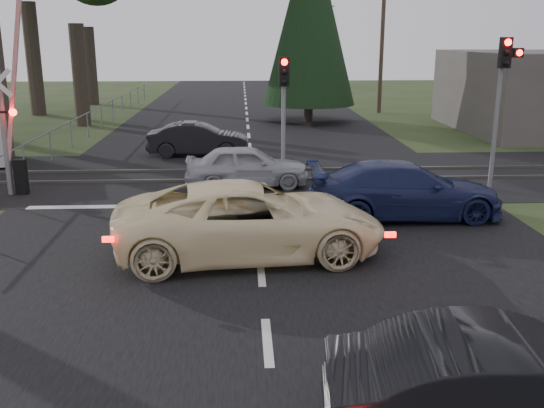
{
  "coord_description": "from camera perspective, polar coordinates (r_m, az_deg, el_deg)",
  "views": [
    {
      "loc": [
        -0.37,
        -8.72,
        4.7
      ],
      "look_at": [
        0.26,
        3.58,
        1.3
      ],
      "focal_mm": 40.0,
      "sensor_mm": 36.0,
      "label": 1
    }
  ],
  "objects": [
    {
      "name": "ground",
      "position": [
        9.91,
        -0.44,
        -12.88
      ],
      "size": [
        120.0,
        120.0,
        0.0
      ],
      "primitive_type": "plane",
      "color": "#24391A",
      "rests_on": "ground"
    },
    {
      "name": "road",
      "position": [
        19.3,
        -1.74,
        1.35
      ],
      "size": [
        14.0,
        100.0,
        0.01
      ],
      "primitive_type": "cube",
      "color": "black",
      "rests_on": "ground"
    },
    {
      "name": "rail_corridor",
      "position": [
        21.24,
        -1.86,
        2.67
      ],
      "size": [
        120.0,
        8.0,
        0.01
      ],
      "primitive_type": "cube",
      "color": "black",
      "rests_on": "ground"
    },
    {
      "name": "stop_line",
      "position": [
        17.56,
        -1.61,
        -0.05
      ],
      "size": [
        13.0,
        0.35,
        0.0
      ],
      "primitive_type": "cube",
      "color": "silver",
      "rests_on": "ground"
    },
    {
      "name": "rail_near",
      "position": [
        20.45,
        -1.82,
        2.29
      ],
      "size": [
        120.0,
        0.12,
        0.1
      ],
      "primitive_type": "cube",
      "color": "#59544C",
      "rests_on": "ground"
    },
    {
      "name": "rail_far",
      "position": [
        22.02,
        -1.9,
        3.24
      ],
      "size": [
        120.0,
        0.12,
        0.1
      ],
      "primitive_type": "cube",
      "color": "#59544C",
      "rests_on": "ground"
    },
    {
      "name": "crossing_signal",
      "position": [
        19.92,
        -23.34,
        6.57
      ],
      "size": [
        1.62,
        0.38,
        6.96
      ],
      "color": "slate",
      "rests_on": "ground"
    },
    {
      "name": "traffic_signal_right",
      "position": [
        19.89,
        20.9,
        10.46
      ],
      "size": [
        0.68,
        0.48,
        4.7
      ],
      "color": "slate",
      "rests_on": "ground"
    },
    {
      "name": "traffic_signal_center",
      "position": [
        19.53,
        1.12,
        9.87
      ],
      "size": [
        0.32,
        0.48,
        4.1
      ],
      "color": "slate",
      "rests_on": "ground"
    },
    {
      "name": "utility_pole_mid",
      "position": [
        39.72,
        10.34,
        15.24
      ],
      "size": [
        1.8,
        0.26,
        9.0
      ],
      "color": "#4C3D2D",
      "rests_on": "ground"
    },
    {
      "name": "utility_pole_far",
      "position": [
        64.33,
        5.18,
        15.41
      ],
      "size": [
        1.8,
        0.26,
        9.0
      ],
      "color": "#4C3D2D",
      "rests_on": "ground"
    },
    {
      "name": "conifer_tree",
      "position": [
        34.95,
        3.59,
        17.53
      ],
      "size": [
        5.2,
        5.2,
        11.0
      ],
      "color": "#473D33",
      "rests_on": "ground"
    },
    {
      "name": "fence_left",
      "position": [
        32.43,
        -16.25,
        6.5
      ],
      "size": [
        0.1,
        36.0,
        1.2
      ],
      "primitive_type": null,
      "color": "slate",
      "rests_on": "ground"
    },
    {
      "name": "cream_coupe",
      "position": [
        13.3,
        -2.07,
        -1.53
      ],
      "size": [
        6.14,
        3.29,
        1.64
      ],
      "primitive_type": "imported",
      "rotation": [
        0.0,
        0.0,
        1.67
      ],
      "color": "#FDEAB5",
      "rests_on": "ground"
    },
    {
      "name": "dark_hatchback",
      "position": [
        7.83,
        22.1,
        -16.26
      ],
      "size": [
        4.54,
        1.88,
        1.46
      ],
      "primitive_type": "imported",
      "rotation": [
        0.0,
        0.0,
        1.49
      ],
      "color": "black",
      "rests_on": "ground"
    },
    {
      "name": "silver_car",
      "position": [
        19.61,
        -2.37,
        3.59
      ],
      "size": [
        4.0,
        1.69,
        1.35
      ],
      "primitive_type": "imported",
      "rotation": [
        0.0,
        0.0,
        1.59
      ],
      "color": "#A7A9AF",
      "rests_on": "ground"
    },
    {
      "name": "blue_sedan",
      "position": [
        16.56,
        12.38,
        1.27
      ],
      "size": [
        5.19,
        2.16,
        1.5
      ],
      "primitive_type": "imported",
      "rotation": [
        0.0,
        0.0,
        1.58
      ],
      "color": "#181F48",
      "rests_on": "ground"
    },
    {
      "name": "dark_car_far",
      "position": [
        25.03,
        -6.95,
        6.07
      ],
      "size": [
        4.09,
        1.48,
        1.34
      ],
      "primitive_type": "imported",
      "rotation": [
        0.0,
        0.0,
        1.56
      ],
      "color": "black",
      "rests_on": "ground"
    }
  ]
}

